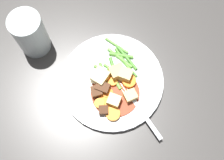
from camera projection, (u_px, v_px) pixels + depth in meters
name	position (u px, v px, depth m)	size (l,w,h in m)	color
ground_plane	(112.00, 82.00, 0.70)	(3.00, 3.00, 0.00)	#423F3D
dinner_plate	(112.00, 81.00, 0.69)	(0.26, 0.26, 0.02)	white
stew_sauce	(114.00, 93.00, 0.67)	(0.12, 0.12, 0.00)	#93381E
carrot_slice_0	(99.00, 104.00, 0.66)	(0.02, 0.02, 0.01)	orange
carrot_slice_1	(107.00, 93.00, 0.67)	(0.03, 0.03, 0.01)	orange
carrot_slice_2	(113.00, 114.00, 0.65)	(0.03, 0.03, 0.01)	orange
carrot_slice_3	(129.00, 81.00, 0.68)	(0.03, 0.03, 0.01)	orange
carrot_slice_4	(111.00, 82.00, 0.68)	(0.02, 0.02, 0.01)	orange
carrot_slice_5	(106.00, 102.00, 0.66)	(0.04, 0.04, 0.01)	orange
potato_chunk_0	(125.00, 75.00, 0.67)	(0.03, 0.03, 0.03)	#E5CC7A
potato_chunk_1	(117.00, 72.00, 0.68)	(0.04, 0.03, 0.03)	#DBBC6B
potato_chunk_2	(114.00, 101.00, 0.66)	(0.03, 0.03, 0.03)	#EAD68C
potato_chunk_3	(130.00, 96.00, 0.66)	(0.02, 0.03, 0.02)	#E5CC7A
potato_chunk_4	(100.00, 77.00, 0.67)	(0.04, 0.03, 0.03)	#EAD68C
meat_chunk_0	(96.00, 92.00, 0.67)	(0.03, 0.03, 0.02)	#56331E
meat_chunk_1	(103.00, 110.00, 0.65)	(0.02, 0.02, 0.02)	#4C2B19
meat_chunk_2	(102.00, 88.00, 0.67)	(0.02, 0.03, 0.03)	#56331E
green_bean_0	(111.00, 76.00, 0.69)	(0.01, 0.01, 0.05)	#4C8E33
green_bean_1	(117.00, 46.00, 0.71)	(0.01, 0.01, 0.07)	#66AD42
green_bean_2	(121.00, 55.00, 0.70)	(0.01, 0.01, 0.06)	#599E38
green_bean_3	(119.00, 74.00, 0.69)	(0.01, 0.01, 0.06)	#599E38
green_bean_4	(124.00, 61.00, 0.70)	(0.01, 0.01, 0.08)	#599E38
green_bean_5	(126.00, 64.00, 0.70)	(0.01, 0.01, 0.08)	#4C8E33
green_bean_6	(120.00, 58.00, 0.70)	(0.01, 0.01, 0.08)	#66AD42
green_bean_7	(117.00, 73.00, 0.69)	(0.01, 0.01, 0.08)	#66AD42
green_bean_8	(127.00, 58.00, 0.70)	(0.01, 0.01, 0.08)	#4C8E33
green_bean_9	(103.00, 71.00, 0.69)	(0.01, 0.01, 0.05)	#66AD42
green_bean_10	(114.00, 79.00, 0.68)	(0.01, 0.01, 0.06)	#66AD42
green_bean_11	(113.00, 68.00, 0.69)	(0.01, 0.01, 0.06)	#4C8E33
green_bean_12	(105.00, 78.00, 0.69)	(0.01, 0.01, 0.08)	#599E38
fork	(138.00, 106.00, 0.66)	(0.17, 0.08, 0.00)	silver
water_glass	(30.00, 34.00, 0.68)	(0.08, 0.08, 0.12)	silver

